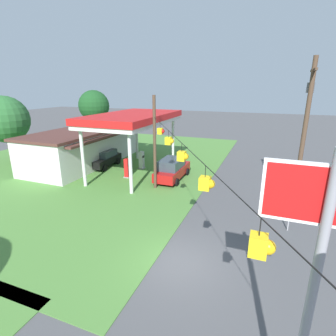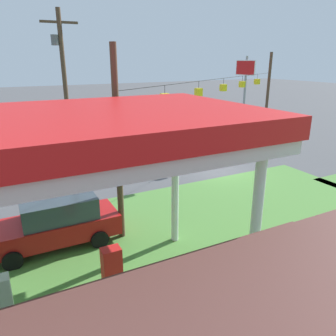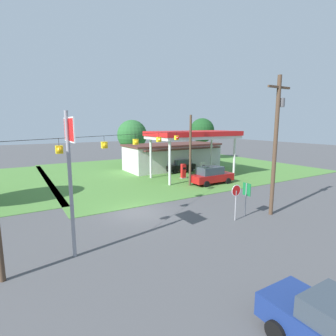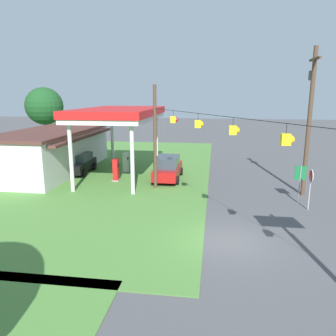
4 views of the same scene
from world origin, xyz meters
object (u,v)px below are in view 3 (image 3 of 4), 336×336
gas_station_canopy (194,135)px  car_at_pumps_rear (180,165)px  tree_behind_station (132,135)px  route_sign (246,193)px  gas_station_store (173,156)px  utility_pole_main (276,139)px  car_at_pumps_front (211,175)px  stop_sign_overhead (70,155)px  fuel_pump_far (202,169)px  fuel_pump_near (183,172)px  stop_sign_roadside (236,195)px  tree_far_back (202,131)px

gas_station_canopy → car_at_pumps_rear: bearing=79.8°
tree_behind_station → route_sign: bearing=-96.2°
gas_station_store → utility_pole_main: utility_pole_main is taller
gas_station_canopy → car_at_pumps_front: gas_station_canopy is taller
gas_station_canopy → stop_sign_overhead: size_ratio=1.52×
car_at_pumps_front → stop_sign_overhead: stop_sign_overhead is taller
gas_station_canopy → car_at_pumps_front: (-0.49, -4.02, -4.17)m
stop_sign_overhead → tree_behind_station: (14.65, 26.73, -0.30)m
fuel_pump_far → route_sign: (-6.43, -13.10, 0.85)m
utility_pole_main → fuel_pump_near: bearing=83.2°
stop_sign_roadside → tree_far_back: (17.48, 25.89, 3.55)m
gas_station_canopy → gas_station_store: gas_station_canopy is taller
gas_station_store → fuel_pump_far: gas_station_store is taller
tree_far_back → utility_pole_main: bearing=-118.5°
car_at_pumps_front → utility_pole_main: bearing=-105.1°
car_at_pumps_rear → stop_sign_overhead: (-17.42, -16.86, 4.20)m
stop_sign_roadside → gas_station_canopy: bearing=-115.2°
stop_sign_overhead → utility_pole_main: (13.59, -0.99, 0.38)m
fuel_pump_far → tree_far_back: bearing=52.1°
car_at_pumps_rear → gas_station_canopy: bearing=77.1°
gas_station_canopy → stop_sign_roadside: 15.16m
car_at_pumps_rear → stop_sign_overhead: size_ratio=0.62×
tree_far_back → stop_sign_overhead: bearing=-137.7°
gas_station_canopy → utility_pole_main: bearing=-102.7°
route_sign → tree_far_back: size_ratio=0.32×
fuel_pump_far → tree_far_back: (9.74, 12.51, 4.51)m
car_at_pumps_rear → route_sign: size_ratio=1.86×
stop_sign_overhead → route_sign: bearing=-1.3°
car_at_pumps_rear → utility_pole_main: utility_pole_main is taller
stop_sign_roadside → utility_pole_main: (3.18, -0.45, 3.65)m
fuel_pump_far → car_at_pumps_front: bearing=-115.8°
car_at_pumps_front → fuel_pump_far: bearing=64.0°
utility_pole_main → stop_sign_overhead: bearing=175.8°
fuel_pump_near → tree_behind_station: tree_behind_station is taller
gas_station_canopy → utility_pole_main: size_ratio=1.11×
fuel_pump_far → utility_pole_main: (-4.55, -13.83, 4.61)m
route_sign → fuel_pump_near: bearing=74.9°
car_at_pumps_front → route_sign: size_ratio=2.05×
fuel_pump_near → fuel_pump_far: size_ratio=1.00×
fuel_pump_near → utility_pole_main: 14.67m
car_at_pumps_front → car_at_pumps_rear: (1.22, 8.04, -0.10)m
car_at_pumps_front → car_at_pumps_rear: size_ratio=1.10×
fuel_pump_near → gas_station_store: bearing=68.5°
stop_sign_roadside → tree_far_back: size_ratio=0.33×
car_at_pumps_front → tree_behind_station: size_ratio=0.68×
fuel_pump_near → car_at_pumps_rear: 4.57m
fuel_pump_near → stop_sign_roadside: 14.26m
route_sign → tree_far_back: (16.17, 25.61, 3.66)m
fuel_pump_far → tree_far_back: 16.48m
gas_station_store → car_at_pumps_rear: (-0.46, -2.64, -0.98)m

